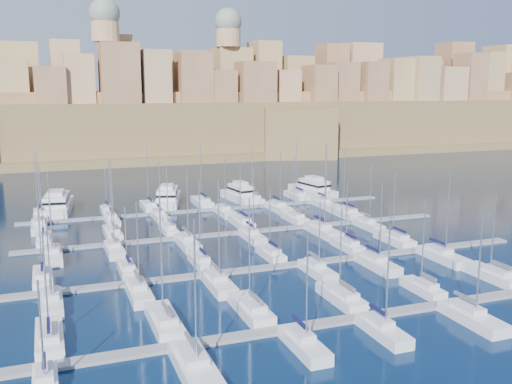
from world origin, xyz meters
name	(u,v)px	position (x,y,z in m)	size (l,w,h in m)	color
ground	(264,246)	(0.00, 0.00, 0.00)	(600.00, 600.00, 0.00)	black
pontoon_near	(366,317)	(0.00, -34.00, 0.20)	(84.00, 2.00, 0.40)	slate
pontoon_mid_near	(292,265)	(0.00, -12.00, 0.20)	(84.00, 2.00, 0.40)	slate
pontoon_mid_far	(246,232)	(0.00, 10.00, 0.20)	(84.00, 2.00, 0.40)	slate
pontoon_far	(214,209)	(0.00, 32.00, 0.20)	(84.00, 2.00, 0.40)	slate
sailboat_0	(49,338)	(-36.05, -28.28, 0.74)	(2.90, 9.68, 12.87)	silver
sailboat_1	(164,321)	(-23.43, -28.10, 0.77)	(3.01, 10.05, 15.76)	silver
sailboat_2	(251,309)	(-12.67, -28.21, 0.76)	(2.95, 9.82, 14.83)	silver
sailboat_3	(342,297)	(-0.23, -28.40, 0.74)	(2.83, 9.44, 12.70)	silver
sailboat_4	(423,288)	(11.81, -29.26, 0.73)	(2.30, 7.67, 13.26)	silver
sailboat_5	(493,275)	(24.71, -28.30, 0.74)	(2.89, 9.65, 12.84)	silver
sailboat_7	(195,367)	(-22.85, -40.29, 0.78)	(3.25, 10.83, 16.01)	silver
sailboat_8	(304,344)	(-10.71, -39.20, 0.73)	(2.59, 8.62, 12.93)	silver
sailboat_9	(383,330)	(-0.88, -39.09, 0.73)	(2.52, 8.39, 13.23)	silver
sailboat_10	(472,317)	(11.03, -39.67, 0.75)	(2.87, 9.58, 14.00)	silver
sailboat_12	(43,278)	(-36.67, -6.62, 0.73)	(2.69, 8.98, 13.07)	silver
sailboat_13	(128,270)	(-24.76, -7.16, 0.70)	(2.37, 7.89, 10.59)	silver
sailboat_14	(201,261)	(-13.38, -7.08, 0.74)	(2.42, 8.06, 13.77)	silver
sailboat_15	(271,254)	(-1.57, -7.05, 0.71)	(2.43, 8.10, 11.65)	silver
sailboat_16	(347,245)	(12.69, -6.91, 0.72)	(2.52, 8.40, 11.93)	silver
sailboat_17	(395,239)	(22.71, -6.30, 0.74)	(2.89, 9.64, 13.25)	silver
sailboat_18	(52,303)	(-35.63, -17.34, 0.73)	(2.67, 8.90, 12.19)	silver
sailboat_19	(139,292)	(-24.69, -17.41, 0.74)	(2.71, 9.04, 13.40)	silver
sailboat_20	(218,283)	(-13.75, -17.67, 0.76)	(2.87, 9.58, 15.74)	silver
sailboat_21	(317,270)	(1.79, -17.21, 0.72)	(2.59, 8.64, 11.56)	silver
sailboat_22	(377,264)	(11.86, -17.70, 0.75)	(2.89, 9.63, 13.96)	silver
sailboat_23	(443,256)	(23.97, -17.95, 0.76)	(3.04, 10.14, 15.25)	silver
sailboat_24	(44,240)	(-36.45, 15.20, 0.74)	(2.59, 8.62, 14.23)	silver
sailboat_25	(113,233)	(-24.34, 15.66, 0.75)	(2.87, 9.57, 13.71)	silver
sailboat_26	(169,229)	(-13.89, 14.96, 0.73)	(2.44, 8.14, 13.53)	silver
sailboat_27	(242,222)	(1.13, 15.66, 0.75)	(2.87, 9.55, 14.00)	silver
sailboat_28	(295,218)	(12.80, 15.40, 0.74)	(2.71, 9.02, 13.86)	silver
sailboat_29	(345,213)	(25.16, 16.28, 0.77)	(3.25, 10.82, 15.56)	silver
sailboat_30	(53,255)	(-35.09, 4.40, 0.75)	(2.83, 9.44, 14.63)	silver
sailboat_31	(114,249)	(-25.31, 4.64, 0.75)	(2.68, 8.94, 14.88)	silver
sailboat_32	(188,243)	(-12.78, 4.33, 0.75)	(2.87, 9.57, 14.10)	silver
sailboat_33	(252,236)	(-0.56, 4.69, 0.74)	(2.65, 8.85, 13.78)	silver
sailboat_34	(323,230)	(13.38, 3.74, 0.79)	(3.23, 10.77, 17.89)	silver
sailboat_35	(368,225)	(24.01, 4.84, 0.73)	(2.56, 8.53, 12.99)	silver
sailboat_36	(40,214)	(-37.04, 37.51, 0.75)	(2.77, 9.24, 14.78)	silver
sailboat_37	(107,211)	(-23.24, 36.72, 0.70)	(2.30, 7.65, 10.58)	silver
sailboat_38	(149,207)	(-13.72, 37.70, 0.76)	(2.89, 9.63, 14.86)	silver
sailboat_39	(202,202)	(-1.02, 38.23, 0.77)	(3.21, 10.71, 15.05)	silver
sailboat_40	(253,199)	(11.60, 37.70, 0.76)	(2.89, 9.63, 15.02)	silver
sailboat_41	(297,196)	(23.52, 37.94, 0.76)	(3.03, 10.12, 14.91)	silver
sailboat_42	(39,226)	(-37.23, 26.17, 0.76)	(2.97, 9.91, 15.64)	silver
sailboat_43	(112,220)	(-23.24, 26.73, 0.74)	(2.63, 8.76, 13.73)	silver
sailboat_44	(160,216)	(-13.28, 26.91, 0.73)	(2.52, 8.39, 13.29)	silver
sailboat_45	(225,212)	(0.93, 26.53, 0.74)	(2.75, 9.17, 13.13)	silver
sailboat_46	(279,208)	(13.62, 25.88, 0.76)	(3.15, 10.50, 14.18)	silver
sailboat_47	(324,204)	(25.33, 26.36, 0.75)	(2.85, 9.51, 14.21)	silver
motor_yacht_a	(57,204)	(-33.45, 42.62, 1.73)	(8.04, 19.54, 5.25)	silver
motor_yacht_b	(168,198)	(-8.53, 41.72, 1.73)	(9.64, 17.84, 5.25)	silver
motor_yacht_c	(240,194)	(9.14, 40.21, 1.73)	(5.89, 14.39, 5.25)	silver
motor_yacht_d	(313,188)	(29.60, 41.18, 1.73)	(7.38, 16.56, 5.25)	silver
fortified_city	(131,118)	(-0.19, 155.26, 14.74)	(460.00, 108.95, 59.52)	brown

